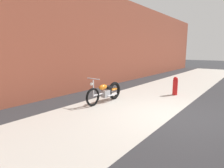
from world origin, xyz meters
TOP-DOWN VIEW (x-y plane):
  - ground_plane at (0.00, 0.00)m, footprint 80.00×80.00m
  - sidewalk_slab at (0.00, 1.75)m, footprint 36.00×3.50m
  - brick_building_wall at (0.00, 5.20)m, footprint 36.00×0.50m
  - motorcycle_orange at (0.18, 2.74)m, footprint 2.01×0.58m
  - fire_hydrant at (2.98, 0.99)m, footprint 0.22×0.22m

SIDE VIEW (x-z plane):
  - ground_plane at x=0.00m, z-range 0.00..0.00m
  - sidewalk_slab at x=0.00m, z-range 0.00..0.01m
  - motorcycle_orange at x=0.18m, z-range -0.12..0.91m
  - fire_hydrant at x=2.98m, z-range 0.00..0.84m
  - brick_building_wall at x=0.00m, z-range 0.00..5.15m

